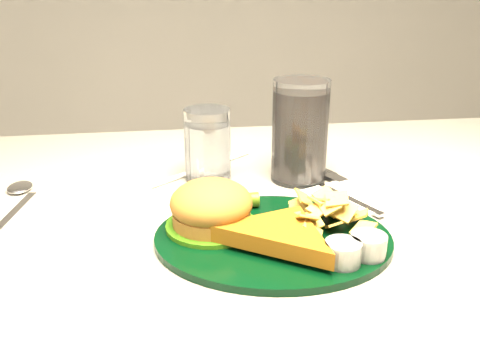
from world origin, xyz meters
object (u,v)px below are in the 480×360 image
object	(u,v)px
water_glass	(208,145)
cola_glass	(300,131)
dinner_plate	(273,217)
fork_napkin	(347,197)

from	to	relation	value
water_glass	cola_glass	distance (m)	0.14
dinner_plate	water_glass	world-z (taller)	water_glass
water_glass	dinner_plate	bearing A→B (deg)	-74.59
dinner_plate	water_glass	size ratio (longest dim) A/B	2.55
water_glass	fork_napkin	xyz separation A→B (m)	(0.18, -0.11, -0.05)
dinner_plate	fork_napkin	world-z (taller)	dinner_plate
dinner_plate	cola_glass	distance (m)	0.21
dinner_plate	water_glass	xyz separation A→B (m)	(-0.06, 0.21, 0.02)
dinner_plate	cola_glass	size ratio (longest dim) A/B	1.82
water_glass	fork_napkin	size ratio (longest dim) A/B	0.68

